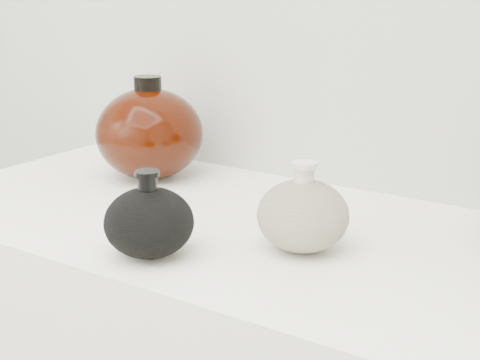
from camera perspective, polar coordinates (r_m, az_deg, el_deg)
The scene contains 3 objects.
black_gourd_vase at distance 0.87m, azimuth -7.77°, elevation -3.54°, with size 0.12×0.12×0.11m.
cream_gourd_vase at distance 0.88m, azimuth 5.39°, elevation -2.96°, with size 0.15×0.15×0.12m.
left_round_pot at distance 1.21m, azimuth -7.72°, elevation 3.98°, with size 0.25×0.25×0.18m.
Camera 1 is at (0.45, 0.17, 1.24)m, focal length 50.00 mm.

